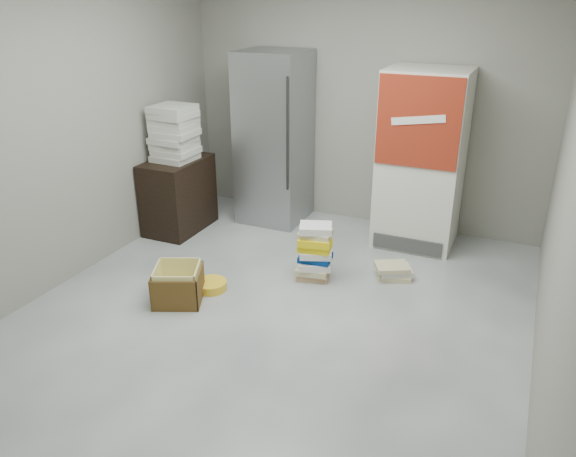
% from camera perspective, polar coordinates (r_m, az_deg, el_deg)
% --- Properties ---
extents(ground, '(5.00, 5.00, 0.00)m').
position_cam_1_polar(ground, '(4.59, -2.49, -9.72)').
color(ground, beige).
rests_on(ground, ground).
extents(room_shell, '(4.04, 5.04, 2.82)m').
position_cam_1_polar(room_shell, '(3.92, -2.96, 12.93)').
color(room_shell, gray).
rests_on(room_shell, ground).
extents(steel_fridge, '(0.70, 0.72, 1.90)m').
position_cam_1_polar(steel_fridge, '(6.36, -1.40, 9.12)').
color(steel_fridge, '#A2A5AA').
rests_on(steel_fridge, ground).
extents(coke_cooler, '(0.80, 0.73, 1.80)m').
position_cam_1_polar(coke_cooler, '(5.87, 13.40, 6.85)').
color(coke_cooler, silver).
rests_on(coke_cooler, ground).
extents(wood_shelf, '(0.50, 0.80, 0.80)m').
position_cam_1_polar(wood_shelf, '(6.32, -11.06, 3.38)').
color(wood_shelf, black).
rests_on(wood_shelf, ground).
extents(supply_box_stack, '(0.44, 0.43, 0.58)m').
position_cam_1_polar(supply_box_stack, '(6.12, -11.48, 9.49)').
color(supply_box_stack, silver).
rests_on(supply_box_stack, wood_shelf).
extents(phonebook_stack_main, '(0.37, 0.32, 0.54)m').
position_cam_1_polar(phonebook_stack_main, '(5.16, 2.73, -2.40)').
color(phonebook_stack_main, tan).
rests_on(phonebook_stack_main, ground).
extents(phonebook_stack_side, '(0.40, 0.38, 0.14)m').
position_cam_1_polar(phonebook_stack_side, '(5.34, 10.68, -4.25)').
color(phonebook_stack_side, '#C9BD8C').
rests_on(phonebook_stack_side, ground).
extents(cardboard_box, '(0.52, 0.52, 0.32)m').
position_cam_1_polar(cardboard_box, '(4.94, -11.10, -5.82)').
color(cardboard_box, gold).
rests_on(cardboard_box, ground).
extents(bucket_lid, '(0.31, 0.31, 0.08)m').
position_cam_1_polar(bucket_lid, '(5.12, -7.83, -5.74)').
color(bucket_lid, gold).
rests_on(bucket_lid, ground).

